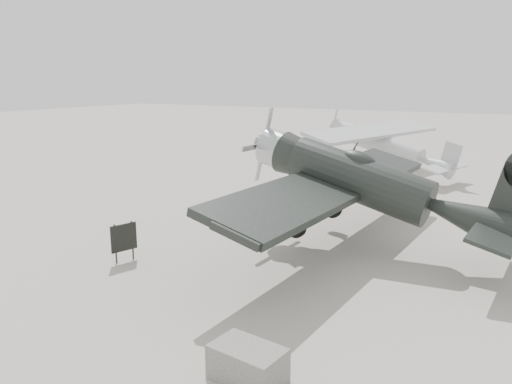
% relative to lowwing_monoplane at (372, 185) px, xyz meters
% --- Properties ---
extents(ground, '(160.00, 160.00, 0.00)m').
position_rel_lowwing_monoplane_xyz_m(ground, '(-2.91, 0.18, -2.36)').
color(ground, gray).
rests_on(ground, ground).
extents(lowwing_monoplane, '(9.89, 13.79, 4.45)m').
position_rel_lowwing_monoplane_xyz_m(lowwing_monoplane, '(0.00, 0.00, 0.00)').
color(lowwing_monoplane, black).
rests_on(lowwing_monoplane, ground).
extents(highwing_monoplane, '(8.88, 12.37, 3.51)m').
position_rel_lowwing_monoplane_xyz_m(highwing_monoplane, '(-3.40, 14.13, -0.16)').
color(highwing_monoplane, '#A8ABAD').
rests_on(highwing_monoplane, ground).
extents(equipment_block, '(1.56, 1.09, 0.73)m').
position_rel_lowwing_monoplane_xyz_m(equipment_block, '(0.24, -8.94, -1.99)').
color(equipment_block, '#63605C').
rests_on(equipment_block, ground).
extents(sign_board, '(0.35, 0.89, 1.33)m').
position_rel_lowwing_monoplane_xyz_m(sign_board, '(-6.76, -5.10, -1.56)').
color(sign_board, '#333333').
rests_on(sign_board, ground).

